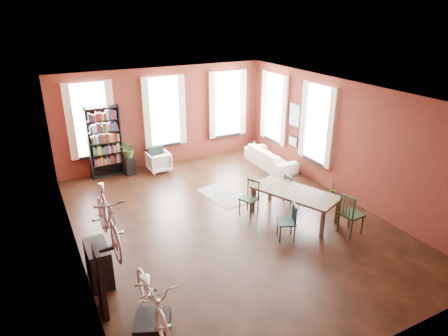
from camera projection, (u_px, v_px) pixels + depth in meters
room at (226, 131)px, 9.71m from camera, size 9.00×9.04×3.22m
dining_table at (294, 204)px, 9.98m from camera, size 1.71×2.31×0.72m
dining_chair_a at (286, 222)px, 9.03m from camera, size 0.53×0.53×0.86m
dining_chair_b at (249, 198)px, 10.10m from camera, size 0.54×0.54×0.90m
dining_chair_c at (352, 214)px, 9.22m from camera, size 0.51×0.51×1.01m
dining_chair_d at (292, 189)px, 10.70m from camera, size 0.39×0.39×0.83m
bookshelf at (105, 142)px, 12.18m from camera, size 1.00×0.32×2.20m
white_armchair at (159, 161)px, 12.81m from camera, size 0.69×0.65×0.69m
cream_sofa at (271, 155)px, 13.14m from camera, size 0.61×2.08×0.81m
striped_rug at (225, 195)px, 11.28m from camera, size 1.15×1.64×0.01m
bike_trainer at (152, 323)px, 6.64m from camera, size 0.76×0.76×0.17m
bike_wall_rack at (100, 282)px, 6.74m from camera, size 0.16×0.60×1.30m
console_table at (99, 264)px, 7.62m from camera, size 0.40×0.80×0.80m
plant_stand at (130, 166)px, 12.55m from camera, size 0.32×0.32×0.58m
plant_by_sofa at (251, 152)px, 14.17m from camera, size 0.40×0.62×0.26m
plant_small at (332, 191)px, 11.33m from camera, size 0.43×0.40×0.14m
bicycle_floor at (150, 276)px, 6.29m from camera, size 0.61×0.91×1.72m
bicycle_hung at (105, 200)px, 6.28m from camera, size 0.47×1.00×1.66m
plant_on_stand at (129, 150)px, 12.34m from camera, size 0.53×0.58×0.45m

